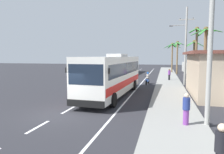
% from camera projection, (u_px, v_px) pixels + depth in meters
% --- Properties ---
extents(ground_plane, '(160.00, 160.00, 0.00)m').
position_uv_depth(ground_plane, '(60.00, 115.00, 12.85)').
color(ground_plane, '#28282D').
extents(sidewalk_kerb, '(3.20, 90.00, 0.14)m').
position_uv_depth(sidewalk_kerb, '(170.00, 92.00, 20.86)').
color(sidewalk_kerb, gray).
rests_on(sidewalk_kerb, ground).
extents(lane_markings, '(3.40, 71.00, 0.01)m').
position_uv_depth(lane_markings, '(129.00, 85.00, 26.36)').
color(lane_markings, white).
rests_on(lane_markings, ground).
extents(boundary_wall, '(0.24, 60.00, 2.18)m').
position_uv_depth(boundary_wall, '(204.00, 78.00, 23.70)').
color(boundary_wall, '#B2B2AD').
rests_on(boundary_wall, ground).
extents(coach_bus_foreground, '(3.43, 12.51, 3.82)m').
position_uv_depth(coach_bus_foreground, '(113.00, 74.00, 19.05)').
color(coach_bus_foreground, silver).
rests_on(coach_bus_foreground, ground).
extents(coach_bus_far_lane, '(3.39, 12.63, 3.61)m').
position_uv_depth(coach_bus_far_lane, '(123.00, 64.00, 43.11)').
color(coach_bus_far_lane, white).
rests_on(coach_bus_far_lane, ground).
extents(motorcycle_beside_bus, '(0.56, 1.96, 1.56)m').
position_uv_depth(motorcycle_beside_bus, '(148.00, 79.00, 26.83)').
color(motorcycle_beside_bus, black).
rests_on(motorcycle_beside_bus, ground).
extents(pedestrian_near_kerb, '(0.36, 0.36, 1.61)m').
position_uv_depth(pedestrian_near_kerb, '(169.00, 74.00, 30.40)').
color(pedestrian_near_kerb, black).
rests_on(pedestrian_near_kerb, sidewalk_kerb).
extents(pedestrian_midwalk, '(0.36, 0.36, 1.61)m').
position_uv_depth(pedestrian_midwalk, '(186.00, 108.00, 10.52)').
color(pedestrian_midwalk, '#75388E').
rests_on(pedestrian_midwalk, sidewalk_kerb).
extents(pedestrian_far_walk, '(0.36, 0.36, 1.58)m').
position_uv_depth(pedestrian_far_walk, '(221.00, 150.00, 5.90)').
color(pedestrian_far_walk, black).
rests_on(pedestrian_far_walk, sidewalk_kerb).
extents(utility_pole_nearest, '(3.44, 0.24, 9.93)m').
position_uv_depth(utility_pole_nearest, '(210.00, 22.00, 10.17)').
color(utility_pole_nearest, '#9E9E99').
rests_on(utility_pole_nearest, ground).
extents(utility_pole_mid, '(2.96, 0.24, 9.56)m').
position_uv_depth(utility_pole_mid, '(185.00, 44.00, 25.87)').
color(utility_pole_mid, '#9E9E99').
rests_on(utility_pole_mid, ground).
extents(palm_nearest, '(3.68, 3.65, 6.47)m').
position_uv_depth(palm_nearest, '(172.00, 51.00, 44.92)').
color(palm_nearest, brown).
rests_on(palm_nearest, ground).
extents(palm_second, '(2.49, 2.82, 7.65)m').
position_uv_depth(palm_second, '(196.00, 45.00, 29.14)').
color(palm_second, brown).
rests_on(palm_second, ground).
extents(palm_third, '(3.52, 3.36, 6.98)m').
position_uv_depth(palm_third, '(205.00, 46.00, 24.19)').
color(palm_third, brown).
rests_on(palm_third, ground).
extents(palm_fourth, '(2.76, 2.69, 6.61)m').
position_uv_depth(palm_fourth, '(177.00, 51.00, 41.83)').
color(palm_fourth, brown).
rests_on(palm_fourth, ground).
extents(palm_farthest, '(2.97, 3.27, 6.06)m').
position_uv_depth(palm_farthest, '(194.00, 52.00, 31.99)').
color(palm_farthest, brown).
rests_on(palm_farthest, ground).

